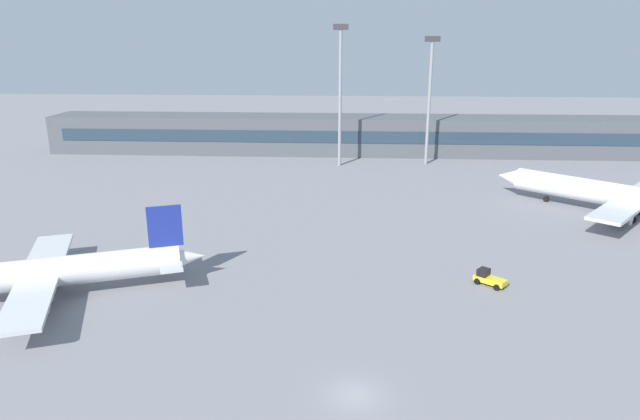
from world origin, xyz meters
TOP-DOWN VIEW (x-y plane):
  - ground_plane at (0.00, 40.00)m, footprint 400.00×400.00m
  - terminal_building at (0.00, 97.89)m, footprint 148.10×12.13m
  - airplane_near at (-35.03, 15.09)m, footprint 35.93×25.74m
  - airplane_mid at (42.39, 49.15)m, footprint 34.70×30.35m
  - baggage_tug_yellow at (15.27, 21.80)m, footprint 3.72×3.46m
  - floodlight_tower_west at (15.97, 86.43)m, footprint 3.20×0.80m
  - floodlight_tower_east at (-3.39, 83.73)m, footprint 3.20×0.80m

SIDE VIEW (x-z plane):
  - ground_plane at x=0.00m, z-range 0.00..0.00m
  - baggage_tug_yellow at x=15.27m, z-range -0.08..1.67m
  - airplane_near at x=-35.03m, z-range -1.81..7.45m
  - airplane_mid at x=42.39m, z-range -2.06..8.48m
  - terminal_building at x=0.00m, z-range 0.00..9.00m
  - floodlight_tower_west at x=15.97m, z-range 2.05..29.59m
  - floodlight_tower_east at x=-3.39m, z-range 2.08..31.99m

